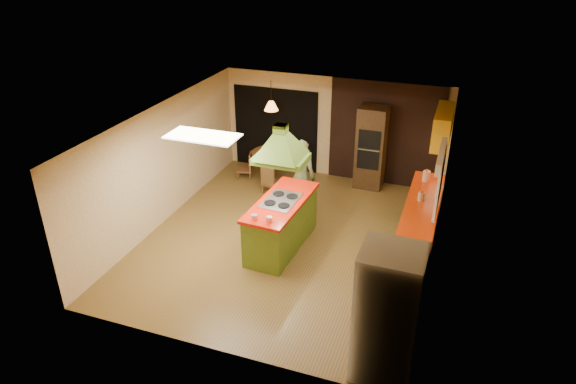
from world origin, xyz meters
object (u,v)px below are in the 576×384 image
at_px(wall_oven, 371,148).
at_px(canister_large, 426,176).
at_px(kitchen_island, 281,223).
at_px(refrigerator, 387,314).
at_px(dining_table, 272,160).
at_px(man, 301,178).

xyz_separation_m(wall_oven, canister_large, (1.39, -1.27, 0.04)).
height_order(kitchen_island, refrigerator, refrigerator).
height_order(kitchen_island, dining_table, kitchen_island).
height_order(man, refrigerator, refrigerator).
relative_size(kitchen_island, man, 1.19).
relative_size(man, refrigerator, 0.87).
xyz_separation_m(man, canister_large, (2.51, 0.60, 0.17)).
xyz_separation_m(kitchen_island, man, (-0.05, 1.35, 0.36)).
bearing_deg(dining_table, man, -49.35).
bearing_deg(refrigerator, wall_oven, 104.48).
xyz_separation_m(refrigerator, canister_large, (0.03, 4.49, 0.04)).
bearing_deg(canister_large, dining_table, 167.89).
distance_m(kitchen_island, refrigerator, 3.55).
bearing_deg(dining_table, wall_oven, 11.49).
bearing_deg(man, refrigerator, 121.67).
bearing_deg(refrigerator, canister_large, 90.77).
height_order(wall_oven, canister_large, wall_oven).
distance_m(man, refrigerator, 4.62).
distance_m(refrigerator, dining_table, 6.46).
distance_m(wall_oven, canister_large, 1.88).
bearing_deg(wall_oven, man, -119.06).
bearing_deg(wall_oven, kitchen_island, -106.54).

